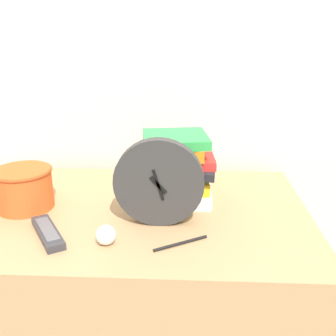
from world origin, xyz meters
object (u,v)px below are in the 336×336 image
basket (24,187)px  pen (181,243)px  crumpled_paper_ball (106,235)px  book_stack (176,168)px  desk_clock (159,183)px  tv_remote (48,232)px

basket → pen: basket is taller
basket → crumpled_paper_ball: (0.29, -0.20, -0.04)m
book_stack → pen: book_stack is taller
desk_clock → pen: desk_clock is taller
basket → pen: size_ratio=1.29×
book_stack → basket: bearing=-169.8°
book_stack → crumpled_paper_ball: bearing=-120.6°
basket → crumpled_paper_ball: 0.35m
crumpled_paper_ball → pen: (0.19, 0.01, -0.02)m
book_stack → pen: 0.30m
basket → crumpled_paper_ball: basket is taller
desk_clock → tv_remote: 0.32m
desk_clock → book_stack: (0.04, 0.17, -0.02)m
crumpled_paper_ball → desk_clock: bearing=42.7°
crumpled_paper_ball → pen: bearing=1.8°
tv_remote → book_stack: bearing=37.3°
desk_clock → basket: (-0.42, 0.09, -0.06)m
book_stack → desk_clock: bearing=-103.8°
book_stack → tv_remote: (-0.33, -0.25, -0.10)m
desk_clock → pen: (0.06, -0.11, -0.12)m
pen → basket: bearing=157.7°
basket → crumpled_paper_ball: bearing=-35.1°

